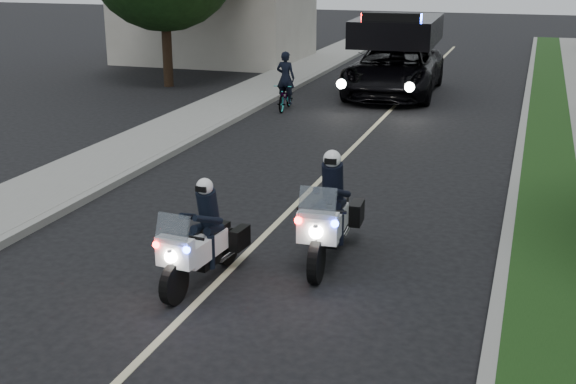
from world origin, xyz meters
name	(u,v)px	position (x,y,z in m)	size (l,w,h in m)	color
curb_right	(515,178)	(4.10, 10.00, 0.07)	(0.20, 60.00, 0.15)	gray
grass_verge	(549,181)	(4.80, 10.00, 0.08)	(1.20, 60.00, 0.16)	#193814
curb_left	(178,149)	(-4.10, 10.00, 0.07)	(0.20, 60.00, 0.15)	gray
sidewalk_left	(139,146)	(-5.20, 10.00, 0.08)	(2.00, 60.00, 0.16)	gray
lane_marking	(335,165)	(0.00, 10.00, 0.00)	(0.12, 50.00, 0.01)	#BFB78C
police_moto_left	(204,282)	(-0.21, 2.99, 0.00)	(0.67, 1.91, 1.62)	white
police_moto_right	(328,260)	(1.37, 4.43, 0.00)	(0.75, 2.14, 1.82)	silver
police_suv	(393,94)	(-0.44, 19.77, 0.00)	(2.98, 6.44, 3.13)	black
bicycle	(286,110)	(-3.22, 15.94, 0.00)	(0.57, 1.62, 0.85)	black
cyclist	(286,110)	(-3.22, 15.94, 0.00)	(0.60, 0.40, 1.66)	black
tree_left_near	(169,86)	(-8.82, 18.81, 0.00)	(5.65, 5.65, 9.42)	#163612
tree_left_far	(214,66)	(-9.31, 24.17, 0.00)	(7.42, 7.42, 12.36)	black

